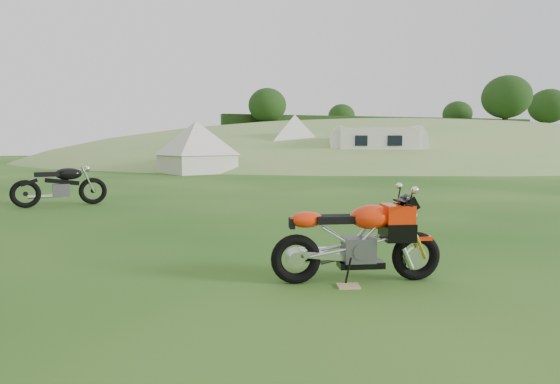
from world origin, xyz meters
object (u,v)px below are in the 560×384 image
object	(u,v)px
vintage_moto_d	(60,184)
caravan	(377,149)
plywood_board	(348,286)
tent_left	(197,147)
tent_right	(295,143)
sport_motorcycle	(357,233)

from	to	relation	value
vintage_moto_d	caravan	world-z (taller)	caravan
caravan	plywood_board	bearing A→B (deg)	-99.18
vintage_moto_d	caravan	xyz separation A→B (m)	(14.15, 11.08, 0.66)
plywood_board	tent_left	world-z (taller)	tent_left
plywood_board	vintage_moto_d	xyz separation A→B (m)	(-3.84, 7.62, 0.52)
vintage_moto_d	tent_right	world-z (taller)	tent_right
sport_motorcycle	plywood_board	size ratio (longest dim) A/B	7.67
vintage_moto_d	tent_right	bearing A→B (deg)	43.00
sport_motorcycle	vintage_moto_d	xyz separation A→B (m)	(-4.00, 7.47, 0.01)
plywood_board	tent_left	bearing A→B (deg)	88.00
vintage_moto_d	sport_motorcycle	bearing A→B (deg)	-73.41
plywood_board	caravan	size ratio (longest dim) A/B	0.04
sport_motorcycle	tent_right	xyz separation A→B (m)	(6.82, 22.66, 0.96)
plywood_board	tent_right	xyz separation A→B (m)	(6.98, 22.81, 1.47)
plywood_board	tent_left	xyz separation A→B (m)	(0.68, 19.38, 1.29)
plywood_board	caravan	xyz separation A→B (m)	(10.31, 18.70, 1.18)
sport_motorcycle	caravan	bearing A→B (deg)	72.08
tent_right	sport_motorcycle	bearing A→B (deg)	-92.30
vintage_moto_d	tent_left	bearing A→B (deg)	57.45
vintage_moto_d	tent_left	xyz separation A→B (m)	(4.51, 11.76, 0.78)
tent_right	tent_left	bearing A→B (deg)	-137.01
tent_right	plywood_board	bearing A→B (deg)	-92.57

